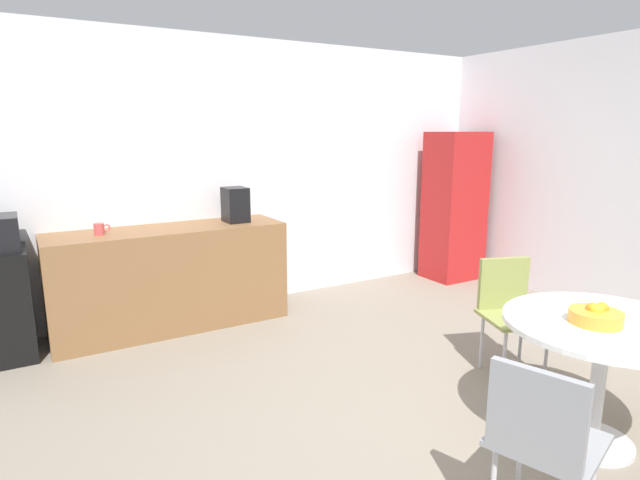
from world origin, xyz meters
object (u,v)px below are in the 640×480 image
Objects in this scene: round_table at (602,347)px; fruit_bowl at (596,316)px; chair_olive at (509,302)px; mug_green at (239,216)px; chair_gray at (541,432)px; mug_white at (100,229)px; locker_cabinet at (454,206)px; coffee_maker at (235,205)px.

round_table is 0.20m from fruit_bowl.
fruit_bowl is at bearing -114.30° from chair_olive.
chair_gray is at bearing -90.39° from mug_green.
fruit_bowl reaches higher than round_table.
chair_gray is 6.43× the size of mug_green.
mug_white and mug_green have the same top height.
chair_olive is (-1.44, -2.02, -0.34)m from locker_cabinet.
round_table is 8.11× the size of mug_green.
chair_gray is 3.52m from mug_white.
chair_olive is at bearing 65.70° from fruit_bowl.
coffee_maker is at bearing -150.08° from mug_green.
fruit_bowl reaches higher than chair_gray.
mug_white is at bearing -178.09° from mug_green.
round_table is 3.17m from coffee_maker.
fruit_bowl is at bearing -122.41° from locker_cabinet.
locker_cabinet reaches higher than coffee_maker.
chair_gray is at bearing -69.83° from mug_white.
locker_cabinet is 2.07× the size of chair_olive.
locker_cabinet is 2.50m from chair_olive.
coffee_maker is (-1.24, 2.12, 0.54)m from chair_olive.
chair_gray is at bearing -89.61° from coffee_maker.
mug_green is (1.23, 0.04, 0.00)m from mug_white.
chair_gray is 3.09× the size of fruit_bowl.
round_table is 0.94m from chair_olive.
chair_olive is 2.51m from coffee_maker.
locker_cabinet is 3.42m from fruit_bowl.
mug_green is at bearing 89.61° from chair_gray.
chair_olive is at bearing -40.97° from mug_white.
chair_olive is 3.09× the size of fruit_bowl.
mug_green reaches higher than chair_olive.
locker_cabinet is 5.37× the size of coffee_maker.
locker_cabinet is at bearing 50.24° from chair_gray.
mug_green is at bearing 1.91° from mug_white.
mug_white is at bearing 178.74° from locker_cabinet.
coffee_maker reaches higher than round_table.
locker_cabinet reaches higher than fruit_bowl.
mug_green is at bearing 119.13° from chair_olive.
chair_gray reaches higher than round_table.
coffee_maker is (-0.05, -0.03, 0.11)m from mug_green.
round_table is 1.26× the size of chair_gray.
fruit_bowl is at bearing -74.14° from coffee_maker.
coffee_maker is at bearing 90.39° from chair_gray.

